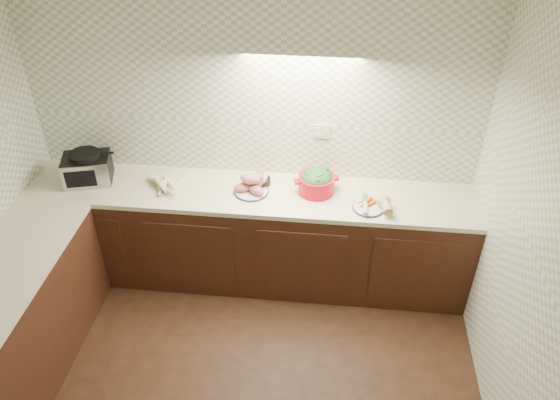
# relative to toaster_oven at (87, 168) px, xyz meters

# --- Properties ---
(room) EXTENTS (3.60, 3.60, 2.60)m
(room) POSITION_rel_toaster_oven_xyz_m (1.33, -1.52, 0.61)
(room) COLOR black
(room) RESTS_ON ground
(counter) EXTENTS (3.60, 3.60, 0.90)m
(counter) POSITION_rel_toaster_oven_xyz_m (0.65, -0.84, -0.57)
(counter) COLOR black
(counter) RESTS_ON ground
(toaster_oven) EXTENTS (0.43, 0.37, 0.26)m
(toaster_oven) POSITION_rel_toaster_oven_xyz_m (0.00, 0.00, 0.00)
(toaster_oven) COLOR black
(toaster_oven) RESTS_ON counter
(parsnip_pile) EXTENTS (0.39, 0.33, 0.07)m
(parsnip_pile) POSITION_rel_toaster_oven_xyz_m (0.71, -0.06, -0.09)
(parsnip_pile) COLOR beige
(parsnip_pile) RESTS_ON counter
(sweet_potato_plate) EXTENTS (0.28, 0.28, 0.17)m
(sweet_potato_plate) POSITION_rel_toaster_oven_xyz_m (1.35, -0.02, -0.06)
(sweet_potato_plate) COLOR #131B3B
(sweet_potato_plate) RESTS_ON counter
(onion_bowl) EXTENTS (0.15, 0.15, 0.12)m
(onion_bowl) POSITION_rel_toaster_oven_xyz_m (1.41, 0.10, -0.08)
(onion_bowl) COLOR black
(onion_bowl) RESTS_ON counter
(dutch_oven) EXTENTS (0.36, 0.36, 0.20)m
(dutch_oven) POSITION_rel_toaster_oven_xyz_m (1.86, 0.04, -0.02)
(dutch_oven) COLOR red
(dutch_oven) RESTS_ON counter
(veg_plate) EXTENTS (0.29, 0.26, 0.12)m
(veg_plate) POSITION_rel_toaster_oven_xyz_m (2.32, -0.13, -0.08)
(veg_plate) COLOR #131B3B
(veg_plate) RESTS_ON counter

